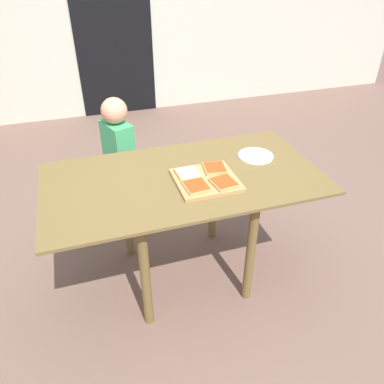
{
  "coord_description": "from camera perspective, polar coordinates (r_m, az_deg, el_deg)",
  "views": [
    {
      "loc": [
        -0.5,
        -1.71,
        1.81
      ],
      "look_at": [
        0.05,
        0.0,
        0.63
      ],
      "focal_mm": 35.25,
      "sensor_mm": 36.0,
      "label": 1
    }
  ],
  "objects": [
    {
      "name": "dining_table",
      "position": [
        2.14,
        -1.31,
        -0.2
      ],
      "size": [
        1.53,
        0.81,
        0.74
      ],
      "color": "brown",
      "rests_on": "ground"
    },
    {
      "name": "pizza_slice_far_left",
      "position": [
        2.05,
        -0.61,
        2.81
      ],
      "size": [
        0.13,
        0.14,
        0.02
      ],
      "color": "#E5A05F",
      "rests_on": "cutting_board"
    },
    {
      "name": "child_left",
      "position": [
        2.72,
        -10.93,
        5.55
      ],
      "size": [
        0.22,
        0.27,
        0.98
      ],
      "color": "#445160",
      "rests_on": "ground"
    },
    {
      "name": "house_door",
      "position": [
        4.78,
        -11.89,
        23.03
      ],
      "size": [
        0.9,
        0.02,
        2.0
      ],
      "primitive_type": "cube",
      "color": "black",
      "rests_on": "ground"
    },
    {
      "name": "cutting_board",
      "position": [
        2.03,
        2.13,
        1.8
      ],
      "size": [
        0.33,
        0.32,
        0.02
      ],
      "primitive_type": "cube",
      "color": "tan",
      "rests_on": "dining_table"
    },
    {
      "name": "plate_white_right",
      "position": [
        2.32,
        9.6,
        5.42
      ],
      "size": [
        0.21,
        0.21,
        0.01
      ],
      "primitive_type": "cylinder",
      "color": "white",
      "rests_on": "dining_table"
    },
    {
      "name": "pizza_slice_near_left",
      "position": [
        1.94,
        0.66,
        0.87
      ],
      "size": [
        0.13,
        0.14,
        0.02
      ],
      "color": "#E5A05F",
      "rests_on": "cutting_board"
    },
    {
      "name": "pizza_slice_near_right",
      "position": [
        1.98,
        4.85,
        1.43
      ],
      "size": [
        0.14,
        0.15,
        0.02
      ],
      "color": "#E5A05F",
      "rests_on": "cutting_board"
    },
    {
      "name": "pizza_slice_far_right",
      "position": [
        2.11,
        3.46,
        3.65
      ],
      "size": [
        0.14,
        0.15,
        0.02
      ],
      "color": "#E5A05F",
      "rests_on": "cutting_board"
    },
    {
      "name": "ground_plane",
      "position": [
        2.54,
        -1.13,
        -12.05
      ],
      "size": [
        16.0,
        16.0,
        0.0
      ],
      "primitive_type": "plane",
      "color": "brown"
    }
  ]
}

